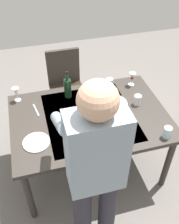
{
  "coord_description": "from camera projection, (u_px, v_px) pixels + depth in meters",
  "views": [
    {
      "loc": [
        0.47,
        1.74,
        2.38
      ],
      "look_at": [
        0.0,
        0.0,
        0.78
      ],
      "focal_mm": 41.62,
      "sensor_mm": 36.0,
      "label": 1
    }
  ],
  "objects": [
    {
      "name": "water_cup_far_left",
      "position": [
        137.0,
        100.0,
        2.54
      ],
      "size": [
        0.07,
        0.07,
        0.1
      ],
      "primitive_type": "cylinder",
      "color": "silver",
      "rests_on": "dining_table"
    },
    {
      "name": "water_cup_near_right",
      "position": [
        91.0,
        96.0,
        2.59
      ],
      "size": [
        0.08,
        0.08,
        0.09
      ],
      "primitive_type": "cylinder",
      "color": "silver",
      "rests_on": "dining_table"
    },
    {
      "name": "wine_glass_right",
      "position": [
        132.0,
        77.0,
        2.74
      ],
      "size": [
        0.07,
        0.07,
        0.15
      ],
      "color": "white",
      "rests_on": "dining_table"
    },
    {
      "name": "wine_glass_left",
      "position": [
        16.0,
        92.0,
        2.55
      ],
      "size": [
        0.07,
        0.07,
        0.15
      ],
      "color": "white",
      "rests_on": "dining_table"
    },
    {
      "name": "dinner_plate_far",
      "position": [
        36.0,
        142.0,
        2.19
      ],
      "size": [
        0.23,
        0.23,
        0.01
      ],
      "primitive_type": "cylinder",
      "color": "silver",
      "rests_on": "dining_table"
    },
    {
      "name": "dinner_plate_near",
      "position": [
        76.0,
        115.0,
        2.44
      ],
      "size": [
        0.23,
        0.23,
        0.01
      ],
      "primitive_type": "cylinder",
      "color": "silver",
      "rests_on": "dining_table"
    },
    {
      "name": "serving_bowl_pasta",
      "position": [
        112.0,
        105.0,
        2.51
      ],
      "size": [
        0.3,
        0.3,
        0.07
      ],
      "color": "silver",
      "rests_on": "dining_table"
    },
    {
      "name": "dining_table",
      "position": [
        90.0,
        121.0,
        2.49
      ],
      "size": [
        1.47,
        1.02,
        0.73
      ],
      "color": "#332D28",
      "rests_on": "ground_plane"
    },
    {
      "name": "table_knife",
      "position": [
        120.0,
        140.0,
        2.21
      ],
      "size": [
        0.05,
        0.2,
        0.0
      ],
      "primitive_type": "cube",
      "rotation": [
        0.0,
        0.0,
        0.17
      ],
      "color": "silver",
      "rests_on": "dining_table"
    },
    {
      "name": "ground_plane",
      "position": [
        90.0,
        164.0,
        2.93
      ],
      "size": [
        6.0,
        6.0,
        0.0
      ],
      "primitive_type": "plane",
      "color": "#66605B"
    },
    {
      "name": "person_server",
      "position": [
        95.0,
        172.0,
        1.7
      ],
      "size": [
        0.42,
        0.61,
        1.69
      ],
      "color": "#2D2D38",
      "rests_on": "ground_plane"
    },
    {
      "name": "table_fork",
      "position": [
        36.0,
        110.0,
        2.5
      ],
      "size": [
        0.05,
        0.18,
        0.0
      ],
      "primitive_type": "cube",
      "rotation": [
        0.0,
        0.0,
        0.18
      ],
      "color": "silver",
      "rests_on": "dining_table"
    },
    {
      "name": "water_cup_far_right",
      "position": [
        167.0,
        132.0,
        2.2
      ],
      "size": [
        0.07,
        0.07,
        0.11
      ],
      "primitive_type": "cylinder",
      "color": "silver",
      "rests_on": "dining_table"
    },
    {
      "name": "wine_bottle",
      "position": [
        68.0,
        88.0,
        2.59
      ],
      "size": [
        0.07,
        0.07,
        0.3
      ],
      "color": "black",
      "rests_on": "dining_table"
    },
    {
      "name": "chair_near",
      "position": [
        66.0,
        82.0,
        3.21
      ],
      "size": [
        0.4,
        0.4,
        0.91
      ],
      "color": "black",
      "rests_on": "ground_plane"
    },
    {
      "name": "water_cup_near_left",
      "position": [
        109.0,
        83.0,
        2.76
      ],
      "size": [
        0.08,
        0.08,
        0.1
      ],
      "primitive_type": "cylinder",
      "color": "silver",
      "rests_on": "dining_table"
    }
  ]
}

